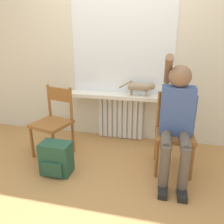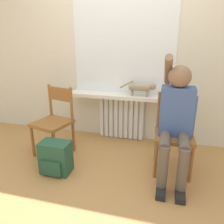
% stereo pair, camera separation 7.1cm
% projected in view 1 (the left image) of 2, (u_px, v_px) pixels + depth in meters
% --- Properties ---
extents(ground_plane, '(12.00, 12.00, 0.00)m').
position_uv_depth(ground_plane, '(99.00, 184.00, 2.27)').
color(ground_plane, '#B27F47').
extents(wall_with_window, '(7.00, 0.06, 2.70)m').
position_uv_depth(wall_with_window, '(123.00, 44.00, 2.96)').
color(wall_with_window, beige).
rests_on(wall_with_window, ground_plane).
extents(radiator, '(0.67, 0.08, 0.64)m').
position_uv_depth(radiator, '(120.00, 117.00, 3.22)').
color(radiator, silver).
rests_on(radiator, ground_plane).
extents(windowsill, '(1.46, 0.25, 0.05)m').
position_uv_depth(windowsill, '(120.00, 96.00, 3.04)').
color(windowsill, white).
rests_on(windowsill, radiator).
extents(window_glass, '(1.40, 0.01, 1.26)m').
position_uv_depth(window_glass, '(122.00, 47.00, 2.94)').
color(window_glass, white).
rests_on(window_glass, windowsill).
extents(chair_left, '(0.50, 0.50, 0.87)m').
position_uv_depth(chair_left, '(54.00, 121.00, 2.73)').
color(chair_left, brown).
rests_on(chair_left, ground_plane).
extents(chair_right, '(0.43, 0.43, 0.87)m').
position_uv_depth(chair_right, '(174.00, 132.00, 2.42)').
color(chair_right, brown).
rests_on(chair_right, ground_plane).
extents(person, '(0.36, 0.96, 1.30)m').
position_uv_depth(person, '(177.00, 116.00, 2.24)').
color(person, brown).
rests_on(person, ground_plane).
extents(cat, '(0.49, 0.10, 0.21)m').
position_uv_depth(cat, '(141.00, 87.00, 2.91)').
color(cat, '#9E896B').
rests_on(cat, windowsill).
extents(backpack, '(0.33, 0.24, 0.37)m').
position_uv_depth(backpack, '(56.00, 159.00, 2.40)').
color(backpack, '#234C38').
rests_on(backpack, ground_plane).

